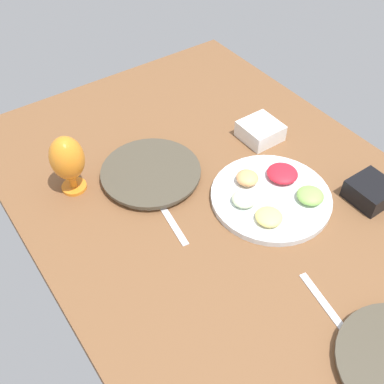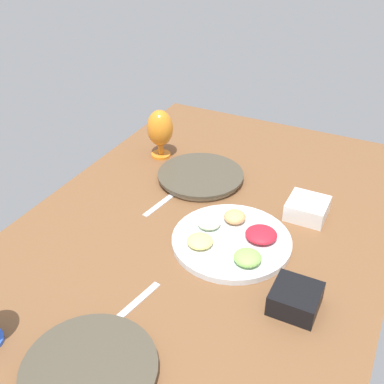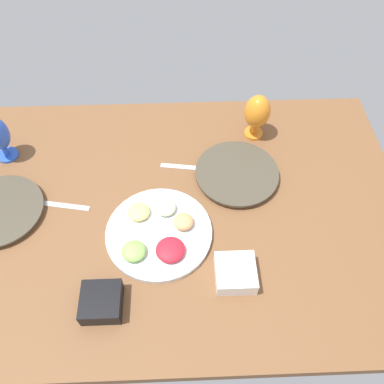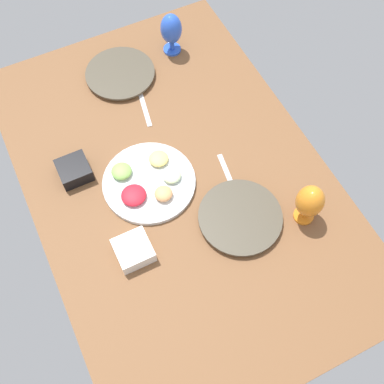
{
  "view_description": "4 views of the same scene",
  "coord_description": "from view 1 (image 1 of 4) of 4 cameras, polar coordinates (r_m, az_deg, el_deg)",
  "views": [
    {
      "loc": [
        -62.58,
        59.21,
        94.63
      ],
      "look_at": [
        9.58,
        8.55,
        3.92
      ],
      "focal_mm": 43.62,
      "sensor_mm": 36.0,
      "label": 1
    },
    {
      "loc": [
        -99.74,
        -46.15,
        84.69
      ],
      "look_at": [
        11.11,
        9.03,
        3.92
      ],
      "focal_mm": 44.38,
      "sensor_mm": 36.0,
      "label": 2
    },
    {
      "loc": [
        5.86,
        -72.01,
        107.01
      ],
      "look_at": [
        8.68,
        3.38,
        3.92
      ],
      "focal_mm": 36.35,
      "sensor_mm": 36.0,
      "label": 3
    },
    {
      "loc": [
        81.98,
        -34.06,
        151.51
      ],
      "look_at": [
        9.6,
        1.45,
        3.92
      ],
      "focal_mm": 45.24,
      "sensor_mm": 36.0,
      "label": 4
    }
  ],
  "objects": [
    {
      "name": "square_bowl_black",
      "position": [
        1.37,
        21.03,
        0.15
      ],
      "size": [
        11.09,
        11.09,
        5.64
      ],
      "color": "black",
      "rests_on": "ground_plane"
    },
    {
      "name": "fruit_platter",
      "position": [
        1.31,
        9.72,
        -0.39
      ],
      "size": [
        33.45,
        33.45,
        5.07
      ],
      "color": "silver",
      "rests_on": "ground_plane"
    },
    {
      "name": "ground_plane",
      "position": [
        1.29,
        5.55,
        -2.76
      ],
      "size": [
        160.0,
        104.0,
        4.0
      ],
      "primitive_type": "cube",
      "color": "brown"
    },
    {
      "name": "fork_by_right_plate",
      "position": [
        1.24,
        -2.57,
        -3.54
      ],
      "size": [
        18.07,
        4.38,
        0.6
      ],
      "primitive_type": "cube",
      "rotation": [
        0.0,
        0.0,
        -0.14
      ],
      "color": "silver",
      "rests_on": "ground_plane"
    },
    {
      "name": "dinner_plate_right",
      "position": [
        1.36,
        -5.04,
        2.28
      ],
      "size": [
        29.09,
        29.09,
        2.57
      ],
      "color": "beige",
      "rests_on": "ground_plane"
    },
    {
      "name": "hurricane_glass_orange",
      "position": [
        1.3,
        -15.0,
        3.84
      ],
      "size": [
        9.43,
        9.43,
        18.06
      ],
      "color": "orange",
      "rests_on": "ground_plane"
    },
    {
      "name": "fork_by_left_plate",
      "position": [
        1.14,
        15.92,
        -13.0
      ],
      "size": [
        18.03,
        4.99,
        0.6
      ],
      "primitive_type": "cube",
      "rotation": [
        0.0,
        0.0,
        -0.18
      ],
      "color": "silver",
      "rests_on": "ground_plane"
    },
    {
      "name": "square_bowl_white",
      "position": [
        1.5,
        8.36,
        7.48
      ],
      "size": [
        11.6,
        11.6,
        5.39
      ],
      "color": "white",
      "rests_on": "ground_plane"
    }
  ]
}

